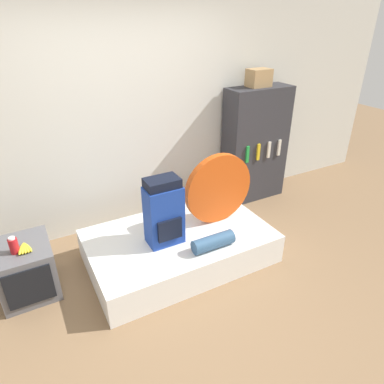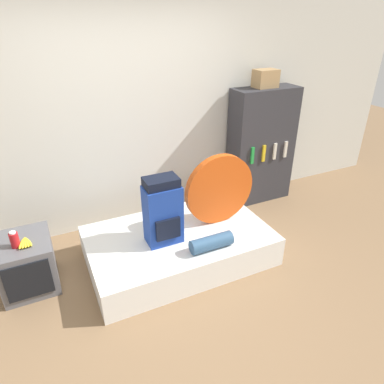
{
  "view_description": "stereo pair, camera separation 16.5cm",
  "coord_description": "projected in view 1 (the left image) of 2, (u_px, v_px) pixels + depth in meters",
  "views": [
    {
      "loc": [
        -1.12,
        -2.07,
        2.37
      ],
      "look_at": [
        0.33,
        0.6,
        0.77
      ],
      "focal_mm": 32.0,
      "sensor_mm": 36.0,
      "label": 1
    },
    {
      "loc": [
        -0.97,
        -2.15,
        2.37
      ],
      "look_at": [
        0.33,
        0.6,
        0.77
      ],
      "focal_mm": 32.0,
      "sensor_mm": 36.0,
      "label": 2
    }
  ],
  "objects": [
    {
      "name": "television",
      "position": [
        27.0,
        269.0,
        3.18
      ],
      "size": [
        0.48,
        0.58,
        0.51
      ],
      "color": "#5B5B60",
      "rests_on": "ground_plane"
    },
    {
      "name": "tent_bag",
      "position": [
        218.0,
        189.0,
        3.63
      ],
      "size": [
        0.78,
        0.08,
        0.78
      ],
      "color": "#D14C14",
      "rests_on": "bed"
    },
    {
      "name": "banana_bunch",
      "position": [
        25.0,
        248.0,
        3.02
      ],
      "size": [
        0.14,
        0.18,
        0.04
      ],
      "color": "yellow",
      "rests_on": "television"
    },
    {
      "name": "wall_back",
      "position": [
        122.0,
        119.0,
        3.85
      ],
      "size": [
        8.0,
        0.05,
        2.6
      ],
      "color": "silver",
      "rests_on": "ground_plane"
    },
    {
      "name": "cardboard_box",
      "position": [
        259.0,
        78.0,
        4.24
      ],
      "size": [
        0.28,
        0.2,
        0.21
      ],
      "color": "#A88456",
      "rests_on": "bookshelf"
    },
    {
      "name": "bookshelf",
      "position": [
        255.0,
        145.0,
        4.64
      ],
      "size": [
        0.88,
        0.37,
        1.54
      ],
      "color": "#2D2D33",
      "rests_on": "ground_plane"
    },
    {
      "name": "backpack",
      "position": [
        164.0,
        212.0,
        3.3
      ],
      "size": [
        0.35,
        0.26,
        0.69
      ],
      "color": "navy",
      "rests_on": "bed"
    },
    {
      "name": "ground_plane",
      "position": [
        191.0,
        299.0,
        3.19
      ],
      "size": [
        16.0,
        16.0,
        0.0
      ],
      "primitive_type": "plane",
      "color": "#846647"
    },
    {
      "name": "canister",
      "position": [
        14.0,
        245.0,
        2.96
      ],
      "size": [
        0.08,
        0.08,
        0.16
      ],
      "color": "#B2191E",
      "rests_on": "television"
    },
    {
      "name": "sleeping_roll",
      "position": [
        213.0,
        242.0,
        3.32
      ],
      "size": [
        0.43,
        0.14,
        0.14
      ],
      "color": "#33567A",
      "rests_on": "bed"
    },
    {
      "name": "bed",
      "position": [
        179.0,
        246.0,
        3.65
      ],
      "size": [
        1.88,
        1.15,
        0.32
      ],
      "color": "white",
      "rests_on": "ground_plane"
    }
  ]
}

